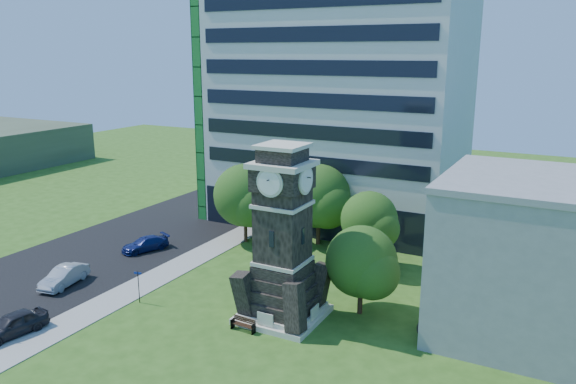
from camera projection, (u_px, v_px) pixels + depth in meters
The scene contains 16 objects.
ground at pixel (231, 319), 38.87m from camera, with size 160.00×160.00×0.00m, color #2E5317.
sidewalk at pixel (170, 271), 47.47m from camera, with size 3.00×70.00×0.06m, color gray.
street at pixel (97, 254), 51.34m from camera, with size 14.00×80.00×0.02m, color black.
clock_tower at pixel (283, 246), 37.94m from camera, with size 5.40×5.40×12.22m.
office_tall at pixel (339, 89), 59.03m from camera, with size 26.20×15.11×28.60m.
office_low at pixel (564, 261), 35.38m from camera, with size 15.20×12.20×10.40m.
car_street_south at pixel (13, 324), 36.54m from camera, with size 1.80×4.47×1.52m, color #232228.
car_street_mid at pixel (64, 276), 44.41m from camera, with size 1.58×4.52×1.49m, color #ABACB2.
car_street_north at pixel (145, 244), 52.22m from camera, with size 1.80×4.42×1.28m, color navy.
car_east_lot at pixel (462, 335), 35.23m from camera, with size 2.49×5.40×1.50m, color #4C4B50.
park_bench at pixel (243, 324), 37.21m from camera, with size 1.75×0.47×0.90m.
street_sign at pixel (138, 283), 41.11m from camera, with size 0.59×0.06×2.48m.
tree_nw at pixel (246, 197), 53.76m from camera, with size 6.67×6.06×7.70m.
tree_nc at pixel (319, 198), 53.04m from camera, with size 6.68×6.07×7.81m.
tree_ne at pixel (370, 222), 46.94m from camera, with size 5.28×4.80×6.79m.
tree_east at pixel (362, 264), 38.89m from camera, with size 5.53×5.03×6.42m.
Camera 1 is at (20.16, -29.57, 18.00)m, focal length 35.00 mm.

